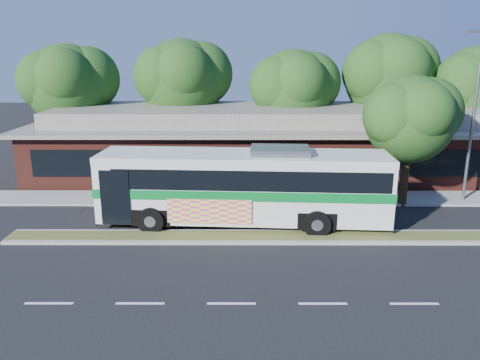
{
  "coord_description": "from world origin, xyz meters",
  "views": [
    {
      "loc": [
        -2.69,
        -18.73,
        7.93
      ],
      "look_at": [
        -2.74,
        3.14,
        2.0
      ],
      "focal_mm": 35.0,
      "sensor_mm": 36.0,
      "label": 1
    }
  ],
  "objects_px": {
    "transit_bus": "(245,182)",
    "sidewalk_tree": "(416,117)",
    "lamp_post": "(473,113)",
    "sedan": "(137,176)"
  },
  "relations": [
    {
      "from": "transit_bus",
      "to": "sidewalk_tree",
      "type": "bearing_deg",
      "value": 22.19
    },
    {
      "from": "sedan",
      "to": "sidewalk_tree",
      "type": "distance_m",
      "value": 16.18
    },
    {
      "from": "transit_bus",
      "to": "lamp_post",
      "type": "bearing_deg",
      "value": 19.98
    },
    {
      "from": "transit_bus",
      "to": "sedan",
      "type": "relative_size",
      "value": 2.74
    },
    {
      "from": "transit_bus",
      "to": "sedan",
      "type": "distance_m",
      "value": 9.14
    },
    {
      "from": "transit_bus",
      "to": "sedan",
      "type": "height_order",
      "value": "transit_bus"
    },
    {
      "from": "lamp_post",
      "to": "sidewalk_tree",
      "type": "distance_m",
      "value": 3.29
    },
    {
      "from": "transit_bus",
      "to": "sedan",
      "type": "bearing_deg",
      "value": 139.27
    },
    {
      "from": "lamp_post",
      "to": "transit_bus",
      "type": "distance_m",
      "value": 12.91
    },
    {
      "from": "sidewalk_tree",
      "to": "sedan",
      "type": "bearing_deg",
      "value": 167.96
    }
  ]
}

